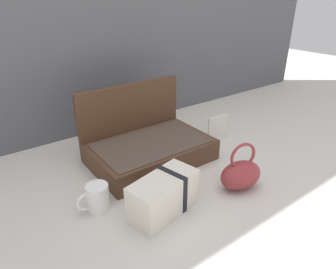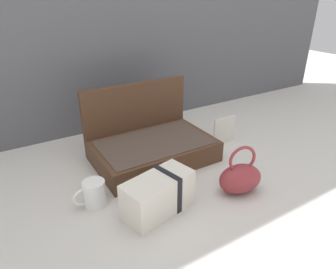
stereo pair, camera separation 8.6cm
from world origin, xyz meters
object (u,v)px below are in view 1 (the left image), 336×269
at_px(cream_toiletry_bag, 164,195).
at_px(info_card_left, 218,128).
at_px(open_suitcase, 147,144).
at_px(teal_pouch_handbag, 241,174).
at_px(coffee_mug, 97,197).

xyz_separation_m(cream_toiletry_bag, info_card_left, (0.51, 0.27, 0.00)).
relative_size(open_suitcase, info_card_left, 3.77).
relative_size(teal_pouch_handbag, info_card_left, 1.43).
bearing_deg(coffee_mug, info_card_left, 10.92).
distance_m(cream_toiletry_bag, info_card_left, 0.57).
bearing_deg(cream_toiletry_bag, coffee_mug, 141.63).
xyz_separation_m(teal_pouch_handbag, coffee_mug, (-0.47, 0.20, -0.01)).
relative_size(open_suitcase, teal_pouch_handbag, 2.64).
bearing_deg(info_card_left, cream_toiletry_bag, -151.32).
xyz_separation_m(teal_pouch_handbag, info_card_left, (0.21, 0.33, 0.00)).
relative_size(coffee_mug, info_card_left, 0.86).
height_order(teal_pouch_handbag, info_card_left, teal_pouch_handbag).
relative_size(open_suitcase, coffee_mug, 4.41).
distance_m(coffee_mug, info_card_left, 0.69).
bearing_deg(coffee_mug, open_suitcase, 30.59).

